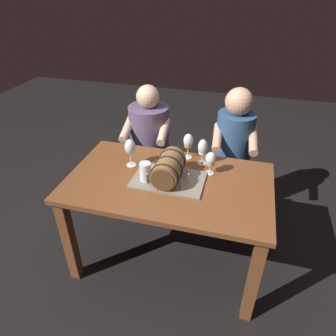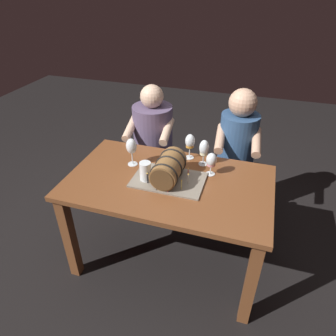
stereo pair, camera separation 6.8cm
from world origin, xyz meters
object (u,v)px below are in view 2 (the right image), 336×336
at_px(barrel_cake, 168,170).
at_px(person_seated_left, 153,150).
at_px(wine_glass_empty, 131,147).
at_px(wine_glass_white, 204,149).
at_px(wine_glass_rose, 211,161).
at_px(wine_glass_amber, 190,142).
at_px(dining_table, 169,195).
at_px(person_seated_right, 234,162).
at_px(beer_pint, 145,173).

bearing_deg(barrel_cake, person_seated_left, 117.12).
bearing_deg(wine_glass_empty, wine_glass_white, 17.66).
height_order(wine_glass_white, wine_glass_rose, wine_glass_white).
bearing_deg(person_seated_left, barrel_cake, -62.88).
xyz_separation_m(wine_glass_rose, wine_glass_amber, (-0.19, 0.17, 0.02)).
relative_size(wine_glass_rose, person_seated_left, 0.14).
bearing_deg(dining_table, wine_glass_white, 56.81).
bearing_deg(person_seated_right, dining_table, -117.46).
xyz_separation_m(wine_glass_white, person_seated_left, (-0.55, 0.45, -0.35)).
height_order(dining_table, person_seated_right, person_seated_right).
height_order(dining_table, wine_glass_rose, wine_glass_rose).
bearing_deg(beer_pint, person_seated_left, 106.58).
distance_m(wine_glass_white, person_seated_left, 0.79).
distance_m(wine_glass_empty, wine_glass_rose, 0.56).
height_order(wine_glass_rose, person_seated_left, person_seated_left).
xyz_separation_m(dining_table, person_seated_right, (0.37, 0.72, -0.10)).
bearing_deg(dining_table, wine_glass_rose, 32.25).
bearing_deg(barrel_cake, wine_glass_white, 56.57).
height_order(wine_glass_empty, beer_pint, wine_glass_empty).
height_order(wine_glass_white, wine_glass_empty, wine_glass_empty).
bearing_deg(wine_glass_amber, dining_table, -100.45).
relative_size(wine_glass_empty, wine_glass_amber, 1.07).
bearing_deg(beer_pint, dining_table, 18.69).
bearing_deg(person_seated_left, wine_glass_empty, -83.92).
xyz_separation_m(barrel_cake, beer_pint, (-0.14, -0.05, -0.02)).
bearing_deg(person_seated_left, beer_pint, -73.42).
distance_m(person_seated_left, person_seated_right, 0.74).
distance_m(dining_table, person_seated_left, 0.81).
relative_size(wine_glass_rose, wine_glass_amber, 0.85).
distance_m(barrel_cake, beer_pint, 0.15).
bearing_deg(barrel_cake, wine_glass_empty, 158.89).
xyz_separation_m(barrel_cake, wine_glass_amber, (0.06, 0.33, 0.05)).
xyz_separation_m(barrel_cake, wine_glass_white, (0.18, 0.27, 0.04)).
height_order(barrel_cake, wine_glass_amber, wine_glass_amber).
xyz_separation_m(wine_glass_empty, wine_glass_rose, (0.56, 0.04, -0.04)).
height_order(beer_pint, person_seated_left, person_seated_left).
bearing_deg(wine_glass_empty, person_seated_left, 96.08).
height_order(wine_glass_rose, beer_pint, wine_glass_rose).
distance_m(barrel_cake, wine_glass_rose, 0.30).
bearing_deg(barrel_cake, beer_pint, -161.84).
relative_size(wine_glass_white, wine_glass_amber, 1.00).
bearing_deg(barrel_cake, person_seated_right, 62.41).
bearing_deg(wine_glass_empty, wine_glass_rose, 4.42).
relative_size(person_seated_left, person_seated_right, 0.96).
xyz_separation_m(beer_pint, person_seated_right, (0.52, 0.76, -0.28)).
relative_size(beer_pint, person_seated_left, 0.12).
bearing_deg(person_seated_left, wine_glass_rose, -41.92).
relative_size(dining_table, person_seated_right, 1.15).
distance_m(dining_table, wine_glass_empty, 0.42).
xyz_separation_m(wine_glass_empty, person_seated_right, (0.68, 0.60, -0.36)).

